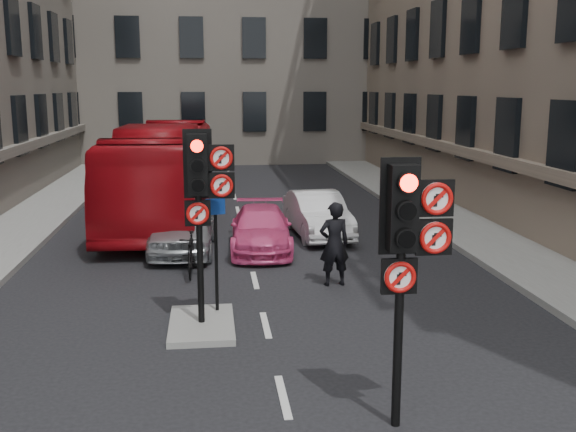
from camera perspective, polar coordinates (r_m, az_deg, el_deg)
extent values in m
cube|color=gray|center=(21.21, 16.18, -1.35)|extent=(3.00, 50.00, 0.16)
cube|color=gray|center=(12.85, -7.31, -9.11)|extent=(1.20, 2.00, 0.12)
cylinder|color=black|center=(9.03, 9.30, -10.32)|extent=(0.12, 0.12, 2.40)
cube|color=black|center=(8.55, 9.66, 0.67)|extent=(0.36, 0.28, 1.10)
cube|color=black|center=(8.67, 9.42, 0.83)|extent=(0.52, 0.03, 1.25)
cylinder|color=#FF1407|center=(8.26, 10.21, 2.76)|extent=(0.22, 0.01, 0.22)
cylinder|color=black|center=(8.32, 10.13, 0.37)|extent=(0.22, 0.01, 0.22)
cylinder|color=black|center=(8.39, 10.05, -1.98)|extent=(0.22, 0.01, 0.22)
cube|color=black|center=(8.64, 12.40, 1.48)|extent=(0.47, 0.05, 0.47)
cylinder|color=white|center=(8.60, 12.48, 1.44)|extent=(0.41, 0.02, 0.41)
torus|color=#BF0C0A|center=(8.59, 12.52, 1.42)|extent=(0.41, 0.06, 0.41)
cube|color=#BF0C0A|center=(8.58, 12.53, 1.42)|extent=(0.25, 0.01, 0.25)
cube|color=black|center=(8.73, 12.26, -1.75)|extent=(0.47, 0.05, 0.47)
cylinder|color=white|center=(8.70, 12.35, -1.81)|extent=(0.41, 0.02, 0.41)
torus|color=#BF0C0A|center=(8.68, 12.38, -1.83)|extent=(0.41, 0.06, 0.41)
cube|color=#BF0C0A|center=(8.68, 12.39, -1.84)|extent=(0.25, 0.01, 0.25)
cube|color=black|center=(8.73, 9.38, -5.05)|extent=(0.47, 0.05, 0.47)
cylinder|color=white|center=(8.69, 9.46, -5.12)|extent=(0.41, 0.02, 0.41)
torus|color=#BF0C0A|center=(8.68, 9.48, -5.14)|extent=(0.41, 0.06, 0.41)
cube|color=#BF0C0A|center=(8.67, 9.49, -5.15)|extent=(0.25, 0.01, 0.25)
cylinder|color=black|center=(12.47, -7.45, -3.67)|extent=(0.12, 0.12, 2.40)
cube|color=black|center=(12.15, -7.66, 4.34)|extent=(0.36, 0.28, 1.10)
cube|color=black|center=(12.28, -7.65, 4.41)|extent=(0.52, 0.03, 1.25)
cylinder|color=#FF1407|center=(11.87, -7.72, 5.88)|extent=(0.22, 0.02, 0.22)
cylinder|color=black|center=(11.91, -7.68, 4.20)|extent=(0.22, 0.02, 0.22)
cylinder|color=black|center=(11.95, -7.63, 2.54)|extent=(0.22, 0.02, 0.22)
cube|color=black|center=(12.12, -5.68, 4.94)|extent=(0.47, 0.05, 0.47)
cylinder|color=white|center=(12.08, -5.68, 4.92)|extent=(0.41, 0.02, 0.41)
torus|color=#BF0C0A|center=(12.06, -5.68, 4.91)|extent=(0.41, 0.06, 0.41)
cube|color=#BF0C0A|center=(12.06, -5.68, 4.91)|extent=(0.25, 0.02, 0.25)
cube|color=black|center=(12.18, -5.64, 2.60)|extent=(0.47, 0.05, 0.47)
cylinder|color=white|center=(12.14, -5.63, 2.57)|extent=(0.41, 0.02, 0.41)
torus|color=#BF0C0A|center=(12.13, -5.63, 2.56)|extent=(0.41, 0.06, 0.41)
cube|color=#BF0C0A|center=(12.12, -5.63, 2.56)|extent=(0.25, 0.02, 0.25)
cube|color=black|center=(12.26, -7.65, 0.24)|extent=(0.47, 0.05, 0.47)
cylinder|color=white|center=(12.22, -7.65, 0.21)|extent=(0.41, 0.02, 0.41)
torus|color=#BF0C0A|center=(12.21, -7.65, 0.19)|extent=(0.41, 0.06, 0.41)
cube|color=#BF0C0A|center=(12.20, -7.65, 0.19)|extent=(0.25, 0.02, 0.25)
imported|color=#B3B7BB|center=(18.52, -8.86, -0.81)|extent=(1.87, 4.22, 1.41)
imported|color=silver|center=(20.19, 2.53, 0.14)|extent=(1.68, 4.08, 1.31)
imported|color=#DD417E|center=(18.48, -2.30, -1.11)|extent=(1.87, 4.10, 1.16)
imported|color=#9C0B12|center=(22.83, -10.46, 3.64)|extent=(3.22, 11.63, 3.21)
imported|color=black|center=(16.23, -8.20, -3.20)|extent=(0.53, 1.70, 1.01)
imported|color=black|center=(15.16, 3.93, -2.37)|extent=(0.75, 0.54, 1.92)
cylinder|color=black|center=(13.12, -6.10, -3.39)|extent=(0.07, 0.07, 2.18)
cube|color=navy|center=(12.85, -6.19, 0.79)|extent=(0.38, 0.14, 0.31)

